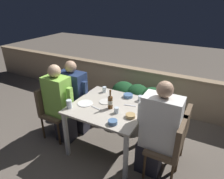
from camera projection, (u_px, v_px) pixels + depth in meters
name	position (u px, v px, depth m)	size (l,w,h in m)	color
ground_plane	(110.00, 147.00, 3.14)	(16.00, 16.00, 0.00)	#665B51
parapet_wall	(145.00, 88.00, 4.18)	(9.00, 0.18, 0.80)	tan
dining_table	(110.00, 111.00, 2.86)	(1.03, 0.97, 0.75)	#BCB2A3
planter_hedge	(137.00, 100.00, 3.73)	(1.02, 0.47, 0.69)	brown
chair_left_near	(52.00, 107.00, 3.22)	(0.41, 0.40, 0.87)	brown
person_green_blouse	(60.00, 104.00, 3.09)	(0.47, 0.26, 1.27)	#282833
chair_left_far	(66.00, 99.00, 3.45)	(0.41, 0.40, 0.87)	brown
person_navy_jumper	(75.00, 97.00, 3.33)	(0.50, 0.26, 1.25)	#282833
chair_right_near	(171.00, 145.00, 2.40)	(0.41, 0.40, 0.87)	brown
person_white_polo	(157.00, 131.00, 2.43)	(0.51, 0.26, 1.33)	#282833
chair_right_far	(177.00, 131.00, 2.65)	(0.41, 0.40, 0.87)	brown
beer_bottle	(110.00, 101.00, 2.71)	(0.07, 0.07, 0.28)	brown
plate_0	(105.00, 102.00, 2.91)	(0.18, 0.18, 0.01)	silver
plate_1	(85.00, 103.00, 2.87)	(0.22, 0.22, 0.01)	white
bowl_0	(113.00, 122.00, 2.41)	(0.12, 0.12, 0.05)	#4C709E
bowl_1	(130.00, 116.00, 2.54)	(0.13, 0.13, 0.04)	tan
bowl_2	(128.00, 95.00, 3.04)	(0.14, 0.14, 0.05)	#4C709E
glass_cup_0	(104.00, 89.00, 3.20)	(0.06, 0.06, 0.09)	silver
glass_cup_1	(116.00, 110.00, 2.63)	(0.06, 0.06, 0.08)	silver
glass_cup_2	(141.00, 98.00, 2.93)	(0.08, 0.08, 0.08)	silver
glass_cup_3	(69.00, 104.00, 2.74)	(0.08, 0.08, 0.12)	silver
fork_0	(130.00, 105.00, 2.82)	(0.17, 0.06, 0.01)	silver
fork_1	(96.00, 108.00, 2.75)	(0.17, 0.06, 0.01)	silver
potted_plant	(77.00, 94.00, 3.91)	(0.29, 0.29, 0.68)	brown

